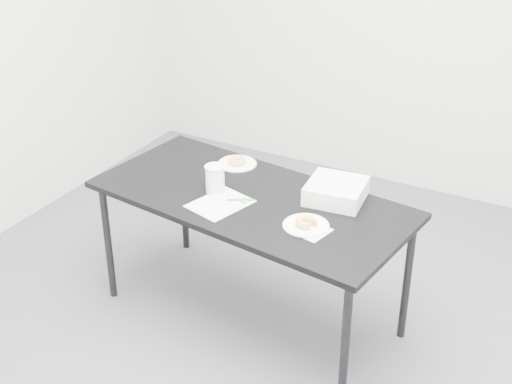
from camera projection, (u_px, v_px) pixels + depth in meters
The scene contains 13 objects.
floor at pixel (270, 338), 3.67m from camera, with size 4.00×4.00×0.00m, color #4C4D52.
table at pixel (251, 207), 3.53m from camera, with size 1.66×0.93×0.72m.
scorecard at pixel (220, 204), 3.44m from camera, with size 0.22×0.28×0.00m, color white.
logo_patch at pixel (244, 201), 3.46m from camera, with size 0.05×0.05×0.00m, color green.
pen at pixel (240, 200), 3.46m from camera, with size 0.01×0.01×0.13m, color #0C8950.
napkin at pixel (311, 231), 3.21m from camera, with size 0.15×0.15×0.00m, color white.
plate_near at pixel (306, 225), 3.25m from camera, with size 0.21×0.21×0.01m, color white.
donut_near at pixel (306, 222), 3.24m from camera, with size 0.10×0.10×0.03m, color #E29A47.
plate_far at pixel (237, 164), 3.82m from camera, with size 0.21×0.21×0.01m, color white.
donut_far at pixel (237, 161), 3.82m from camera, with size 0.10×0.10×0.03m, color #E29A47.
coffee_cup at pixel (215, 179), 3.52m from camera, with size 0.09×0.09×0.14m, color white.
cup_lid at pixel (319, 184), 3.61m from camera, with size 0.08×0.08×0.01m, color white.
bakery_box at pixel (336, 191), 3.46m from camera, with size 0.27×0.27×0.09m, color silver.
Camera 1 is at (1.31, -2.57, 2.39)m, focal length 50.00 mm.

